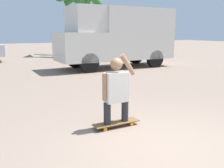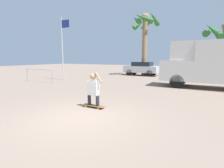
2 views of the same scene
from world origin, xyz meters
TOP-DOWN VIEW (x-y plane):
  - ground_plane at (0.00, 0.00)m, footprint 80.00×80.00m
  - skateboard at (-0.30, 1.27)m, footprint 0.96×0.26m
  - person_skateboarder at (-0.30, 1.27)m, footprint 0.73×0.24m
  - camper_van at (3.93, 8.68)m, footprint 6.12×2.16m
  - parked_car_silver at (-3.03, 14.64)m, footprint 3.80×1.75m
  - palm_tree_center_background at (-2.86, 14.83)m, footprint 3.17×3.29m
  - flagpole at (-7.76, 7.29)m, footprint 0.96×0.12m
  - plaza_railing_segment at (-8.63, 5.32)m, footprint 3.18×0.05m

SIDE VIEW (x-z plane):
  - ground_plane at x=0.00m, z-range 0.00..0.00m
  - skateboard at x=-0.30m, z-range 0.03..0.12m
  - person_skateboarder at x=-0.30m, z-range 0.12..1.49m
  - parked_car_silver at x=-3.03m, z-range 0.05..1.59m
  - plaza_railing_segment at x=-8.63m, z-range 0.33..1.41m
  - camper_van at x=3.93m, z-range 0.15..3.22m
  - flagpole at x=-7.76m, z-range 0.46..5.93m
  - palm_tree_center_background at x=-2.86m, z-range 1.75..8.62m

